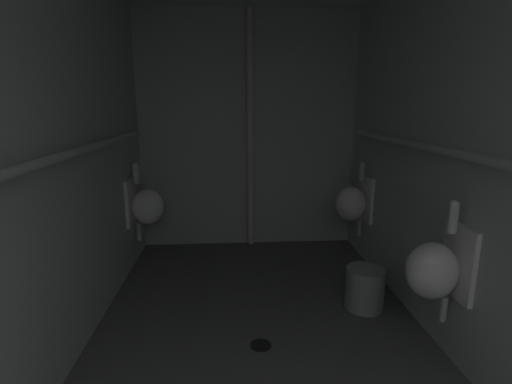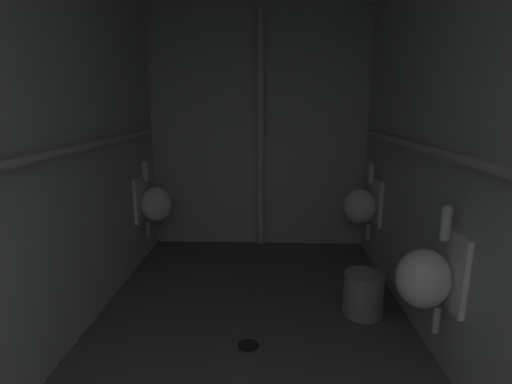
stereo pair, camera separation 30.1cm
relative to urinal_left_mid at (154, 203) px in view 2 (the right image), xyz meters
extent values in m
cube|color=#4C4F4C|center=(1.00, -1.49, -0.63)|extent=(2.41, 4.16, 0.08)
cube|color=#B0B7B0|center=(-0.18, -1.49, 0.64)|extent=(0.06, 4.16, 2.46)
cube|color=#B0B7B0|center=(2.17, -1.49, 0.64)|extent=(0.06, 4.16, 2.46)
cube|color=#B0B7B0|center=(1.00, 0.56, 0.64)|extent=(2.41, 0.06, 2.46)
ellipsoid|color=white|center=(0.02, 0.00, -0.01)|extent=(0.30, 0.26, 0.34)
cube|color=white|center=(-0.13, 0.00, 0.04)|extent=(0.03, 0.30, 0.44)
cylinder|color=silver|center=(-0.07, 0.00, 0.30)|extent=(0.06, 0.06, 0.16)
sphere|color=silver|center=(-0.07, 0.00, 0.38)|extent=(0.06, 0.06, 0.06)
cylinder|color=#B2B2B2|center=(-0.08, 0.00, -0.26)|extent=(0.04, 0.04, 0.16)
ellipsoid|color=white|center=(1.97, -1.54, -0.01)|extent=(0.30, 0.26, 0.34)
cube|color=white|center=(2.12, -1.54, 0.04)|extent=(0.03, 0.30, 0.44)
cylinder|color=silver|center=(2.06, -1.54, 0.30)|extent=(0.06, 0.06, 0.16)
sphere|color=silver|center=(2.06, -1.54, 0.38)|extent=(0.06, 0.06, 0.06)
cylinder|color=#B2B2B2|center=(2.07, -1.54, -0.26)|extent=(0.04, 0.04, 0.16)
ellipsoid|color=white|center=(1.97, -0.02, -0.01)|extent=(0.30, 0.26, 0.34)
cube|color=white|center=(2.12, -0.02, 0.04)|extent=(0.03, 0.30, 0.44)
cylinder|color=silver|center=(2.06, -0.02, 0.30)|extent=(0.06, 0.06, 0.16)
sphere|color=silver|center=(2.06, -0.02, 0.38)|extent=(0.06, 0.06, 0.06)
cylinder|color=#B2B2B2|center=(2.07, -0.02, -0.26)|extent=(0.04, 0.04, 0.16)
cylinder|color=#B2B2B2|center=(-0.09, -1.50, 0.66)|extent=(0.05, 3.40, 0.05)
sphere|color=#B2B2B2|center=(-0.09, 0.20, 0.66)|extent=(0.06, 0.06, 0.06)
cylinder|color=#B2B2B2|center=(2.08, -1.49, 0.66)|extent=(0.05, 3.33, 0.05)
sphere|color=#B2B2B2|center=(2.08, 0.18, 0.66)|extent=(0.06, 0.06, 0.06)
cylinder|color=beige|center=(1.02, 0.45, 0.64)|extent=(0.07, 0.07, 2.41)
cylinder|color=black|center=(0.99, -1.35, -0.59)|extent=(0.14, 0.14, 0.01)
cylinder|color=gray|center=(1.81, -0.93, -0.43)|extent=(0.29, 0.29, 0.32)
camera|label=1|loc=(0.81, -3.50, 0.93)|focal=26.49mm
camera|label=2|loc=(1.11, -3.50, 0.93)|focal=26.49mm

